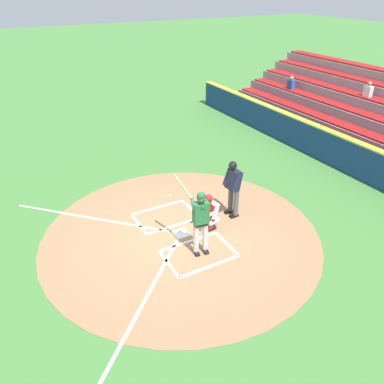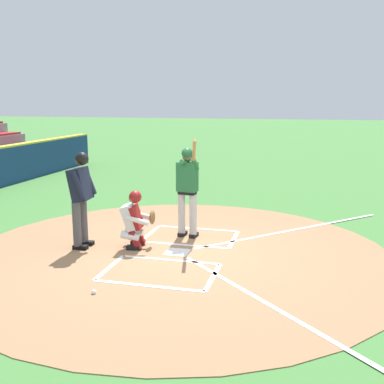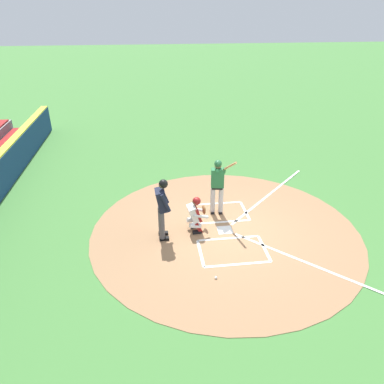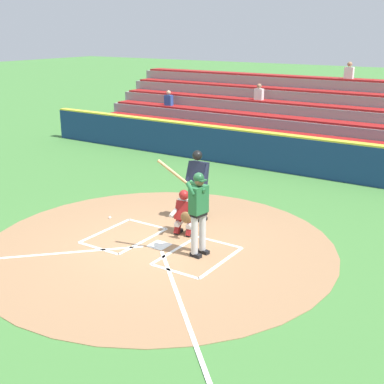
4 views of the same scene
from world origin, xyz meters
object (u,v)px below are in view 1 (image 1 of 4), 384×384
object	(u,v)px
catcher	(209,211)
plate_umpire	(233,185)
batter	(200,218)
baseball	(170,195)

from	to	relation	value
catcher	plate_umpire	size ratio (longest dim) A/B	0.61
batter	catcher	size ratio (longest dim) A/B	1.88
baseball	plate_umpire	bearing A→B (deg)	-149.13
plate_umpire	baseball	distance (m)	2.53
plate_umpire	baseball	bearing A→B (deg)	30.87
catcher	batter	bearing A→B (deg)	137.61
catcher	baseball	bearing A→B (deg)	4.97
batter	baseball	bearing A→B (deg)	-11.20
catcher	plate_umpire	world-z (taller)	plate_umpire
catcher	baseball	distance (m)	2.31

